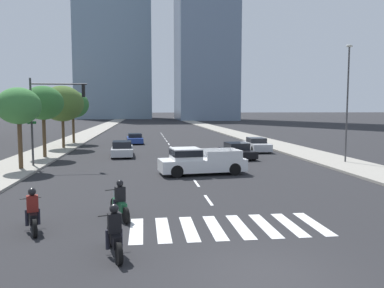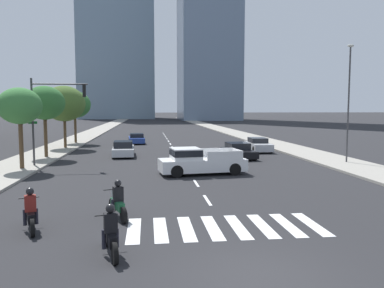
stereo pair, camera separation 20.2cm
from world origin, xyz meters
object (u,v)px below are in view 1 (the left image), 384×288
object	(u,v)px
sedan_black_1	(237,151)
street_tree_second	(43,103)
street_tree_nearest	(19,106)
sedan_blue_3	(135,139)
street_tree_fourth	(73,105)
motorcycle_third	(120,203)
motorcycle_lead	(114,235)
street_lamp_east	(348,96)
sedan_silver_2	(122,149)
traffic_signal_far	(52,106)
sedan_silver_0	(257,145)
motorcycle_trailing	(33,214)
street_tree_third	(62,104)
pickup_truck	(198,161)

from	to	relation	value
sedan_black_1	street_tree_second	world-z (taller)	street_tree_second
sedan_black_1	street_tree_nearest	world-z (taller)	street_tree_nearest
sedan_blue_3	street_tree_fourth	bearing A→B (deg)	85.36
motorcycle_third	street_tree_second	world-z (taller)	street_tree_second
motorcycle_lead	street_lamp_east	xyz separation A→B (m)	(15.83, 16.29, 4.49)
sedan_blue_3	sedan_silver_2	bearing A→B (deg)	172.49
motorcycle_third	street_tree_second	bearing A→B (deg)	1.10
motorcycle_third	traffic_signal_far	xyz separation A→B (m)	(-5.44, 13.60, 3.69)
sedan_silver_0	street_tree_nearest	xyz separation A→B (m)	(-19.01, -9.54, 3.66)
sedan_silver_0	motorcycle_trailing	bearing A→B (deg)	-30.74
sedan_black_1	street_tree_third	xyz separation A→B (m)	(-15.90, 9.02, 4.04)
motorcycle_trailing	traffic_signal_far	size ratio (longest dim) A/B	0.34
street_tree_fourth	sedan_blue_3	bearing A→B (deg)	-0.88
street_tree_fourth	pickup_truck	bearing A→B (deg)	-62.80
street_tree_nearest	street_tree_fourth	size ratio (longest dim) A/B	0.89
sedan_blue_3	traffic_signal_far	xyz separation A→B (m)	(-5.29, -18.07, 3.72)
sedan_silver_2	street_tree_fourth	size ratio (longest dim) A/B	0.81
street_lamp_east	street_tree_nearest	bearing A→B (deg)	-179.03
traffic_signal_far	street_tree_third	xyz separation A→B (m)	(-1.77, 12.42, 0.35)
pickup_truck	motorcycle_lead	bearing A→B (deg)	65.14
motorcycle_trailing	sedan_silver_2	bearing A→B (deg)	-24.52
sedan_blue_3	traffic_signal_far	bearing A→B (deg)	159.93
pickup_truck	sedan_silver_0	xyz separation A→B (m)	(7.50, 12.38, -0.21)
motorcycle_third	street_tree_fourth	bearing A→B (deg)	-7.44
sedan_silver_2	traffic_signal_far	world-z (taller)	traffic_signal_far
pickup_truck	street_tree_fourth	distance (m)	25.46
traffic_signal_far	street_lamp_east	xyz separation A→B (m)	(21.35, -0.99, 0.80)
sedan_blue_3	motorcycle_lead	bearing A→B (deg)	176.61
motorcycle_trailing	street_tree_second	world-z (taller)	street_tree_second
sedan_black_1	sedan_blue_3	world-z (taller)	sedan_black_1
pickup_truck	traffic_signal_far	xyz separation A→B (m)	(-9.74, 4.22, 3.46)
sedan_silver_2	street_tree_fourth	world-z (taller)	street_tree_fourth
pickup_truck	traffic_signal_far	size ratio (longest dim) A/B	0.92
street_lamp_east	street_tree_second	bearing A→B (deg)	165.77
street_tree_second	sedan_blue_3	bearing A→B (deg)	61.85
sedan_black_1	street_tree_third	distance (m)	18.72
sedan_blue_3	street_lamp_east	world-z (taller)	street_lamp_east
sedan_black_1	sedan_silver_2	size ratio (longest dim) A/B	0.98
motorcycle_lead	traffic_signal_far	bearing A→B (deg)	3.79
motorcycle_trailing	street_tree_fourth	bearing A→B (deg)	-11.73
motorcycle_lead	motorcycle_third	size ratio (longest dim) A/B	1.01
traffic_signal_far	street_tree_third	bearing A→B (deg)	98.12
sedan_blue_3	street_tree_third	bearing A→B (deg)	124.92
motorcycle_trailing	sedan_silver_0	xyz separation A→B (m)	(14.61, 22.89, 0.02)
sedan_black_1	street_tree_third	world-z (taller)	street_tree_third
sedan_silver_0	sedan_silver_2	xyz separation A→B (m)	(-12.75, -2.37, -0.00)
pickup_truck	sedan_silver_0	bearing A→B (deg)	-128.17
sedan_black_1	street_tree_nearest	size ratio (longest dim) A/B	0.89
sedan_black_1	motorcycle_third	bearing A→B (deg)	-32.54
motorcycle_lead	motorcycle_third	bearing A→B (deg)	-12.77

